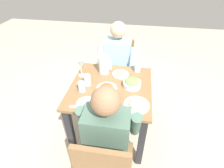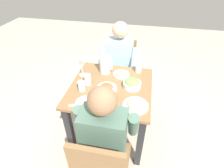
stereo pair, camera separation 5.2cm
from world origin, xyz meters
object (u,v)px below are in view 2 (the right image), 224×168
object	(u,v)px
diner_far	(118,66)
water_glass_far_left	(105,103)
diner_near	(107,133)
salad_bowl	(132,83)
dining_table	(111,96)
water_glass_near_left	(139,68)
chair_near	(101,167)
water_glass_center	(88,80)
plate_rice_curry	(107,87)
plate_beans	(136,105)
wine_glass	(81,64)
water_glass_far_right	(82,86)
water_pitcher	(105,65)
plate_fries	(121,74)
chair_far	(120,67)
plate_yoghurt	(86,102)

from	to	relation	value
diner_far	water_glass_far_left	bearing A→B (deg)	-88.10
diner_near	salad_bowl	world-z (taller)	diner_near
dining_table	salad_bowl	size ratio (longest dim) A/B	4.53
dining_table	diner_far	world-z (taller)	diner_far
water_glass_near_left	chair_near	bearing A→B (deg)	-99.51
dining_table	water_glass_near_left	xyz separation A→B (m)	(0.25, 0.32, 0.18)
water_glass_center	water_glass_near_left	bearing A→B (deg)	34.62
plate_rice_curry	water_glass_center	bearing A→B (deg)	168.52
plate_beans	wine_glass	world-z (taller)	wine_glass
diner_near	water_glass_far_right	xyz separation A→B (m)	(-0.34, 0.40, 0.12)
diner_near	water_pitcher	size ratio (longest dim) A/B	6.08
plate_fries	chair_near	bearing A→B (deg)	-89.82
plate_fries	water_glass_center	world-z (taller)	water_glass_center
dining_table	water_glass_far_right	xyz separation A→B (m)	(-0.26, -0.12, 0.18)
water_glass_far_right	salad_bowl	bearing A→B (deg)	17.54
chair_far	plate_fries	world-z (taller)	chair_far
chair_near	wine_glass	world-z (taller)	wine_glass
chair_near	plate_rice_curry	xyz separation A→B (m)	(-0.10, 0.67, 0.24)
water_glass_near_left	chair_far	bearing A→B (deg)	123.04
chair_far	water_glass_far_right	world-z (taller)	chair_far
water_glass_far_left	plate_fries	bearing A→B (deg)	83.86
plate_beans	water_pitcher	bearing A→B (deg)	128.55
salad_bowl	dining_table	bearing A→B (deg)	-171.80
water_pitcher	water_glass_far_left	distance (m)	0.56
diner_near	water_pitcher	bearing A→B (deg)	103.86
plate_rice_curry	plate_yoghurt	xyz separation A→B (m)	(-0.14, -0.24, -0.00)
diner_far	plate_yoghurt	size ratio (longest dim) A/B	6.27
water_pitcher	water_glass_near_left	xyz separation A→B (m)	(0.36, 0.08, -0.04)
water_pitcher	plate_rice_curry	world-z (taller)	water_pitcher
water_pitcher	plate_beans	world-z (taller)	water_pitcher
dining_table	salad_bowl	world-z (taller)	salad_bowl
diner_far	water_glass_near_left	distance (m)	0.35
plate_rice_curry	water_glass_near_left	size ratio (longest dim) A/B	1.93
chair_near	plate_beans	bearing A→B (deg)	67.85
dining_table	water_glass_center	distance (m)	0.30
water_glass_center	wine_glass	xyz separation A→B (m)	(-0.11, 0.15, 0.09)
salad_bowl	diner_near	bearing A→B (deg)	-103.82
water_glass_far_right	wine_glass	distance (m)	0.28
plate_beans	water_glass_center	size ratio (longest dim) A/B	2.05
plate_beans	water_glass_center	distance (m)	0.56
chair_near	wine_glass	distance (m)	1.02
diner_near	diner_far	bearing A→B (deg)	94.74
dining_table	plate_rice_curry	bearing A→B (deg)	-119.37
dining_table	water_glass_far_left	bearing A→B (deg)	-87.21
plate_fries	wine_glass	world-z (taller)	wine_glass
diner_near	water_glass_center	distance (m)	0.61
water_glass_far_left	wine_glass	distance (m)	0.57
dining_table	diner_far	xyz separation A→B (m)	(-0.01, 0.52, 0.06)
water_pitcher	chair_near	bearing A→B (deg)	-78.99
chair_far	plate_yoghurt	distance (m)	1.05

